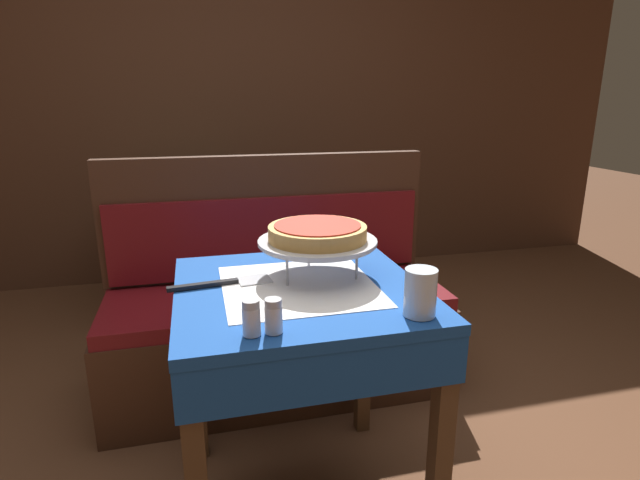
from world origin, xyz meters
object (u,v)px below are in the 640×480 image
Objects in this scene: booth_bench at (277,323)px; salt_shaker at (251,318)px; deep_dish_pizza at (317,232)px; water_glass_near at (420,292)px; condiment_caddy at (175,181)px; dining_table_rear at (183,204)px; pepper_shaker at (273,316)px; dining_table_front at (299,320)px; pizza_server at (223,283)px; pizza_pan_stand at (318,243)px.

salt_shaker is (-0.21, -0.98, 0.48)m from booth_bench.
booth_bench reaches higher than deep_dish_pizza.
condiment_caddy reaches higher than water_glass_near.
pepper_shaker is (0.23, -2.00, 0.14)m from dining_table_rear.
dining_table_rear is at bearing 101.30° from dining_table_front.
dining_table_front is at bearing -16.15° from pizza_server.
dining_table_rear is at bearing 106.46° from water_glass_near.
pizza_pan_stand reaches higher than dining_table_front.
condiment_caddy is (-0.38, 1.70, 0.15)m from dining_table_front.
water_glass_near reaches higher than pizza_server.
dining_table_front is 0.40m from water_glass_near.
deep_dish_pizza is (0.03, -0.64, 0.58)m from booth_bench.
booth_bench reaches higher than salt_shaker.
pizza_server is (-0.28, -0.01, -0.13)m from deep_dish_pizza.
water_glass_near is at bearing -72.43° from condiment_caddy.
dining_table_front is 2.59× the size of deep_dish_pizza.
condiment_caddy reaches higher than pizza_pan_stand.
deep_dish_pizza is 0.97× the size of pizza_server.
pizza_pan_stand is at bearing 61.35° from pepper_shaker.
water_glass_near reaches higher than dining_table_rear.
salt_shaker is at bearing -121.15° from dining_table_front.
dining_table_rear is (-0.35, 1.73, 0.01)m from dining_table_front.
deep_dish_pizza is 3.46× the size of salt_shaker.
pepper_shaker is at bearing -112.88° from dining_table_front.
water_glass_near is (0.45, -0.33, 0.05)m from pizza_server.
pepper_shaker is at bearing -179.05° from water_glass_near.
deep_dish_pizza is 0.38m from water_glass_near.
dining_table_front is 0.24m from pizza_server.
deep_dish_pizza is at bearing -87.53° from booth_bench.
pizza_server is 3.56× the size of salt_shaker.
water_glass_near is (0.20, -0.97, 0.50)m from booth_bench.
pizza_pan_stand reaches higher than salt_shaker.
deep_dish_pizza reaches higher than pizza_server.
pepper_shaker is at bearing -74.46° from pizza_server.
pepper_shaker is at bearing -82.37° from condiment_caddy.
booth_bench is at bearing 80.77° from pepper_shaker.
dining_table_front is at bearing -93.56° from booth_bench.
pepper_shaker is (0.09, -0.33, 0.04)m from pizza_server.
booth_bench is 12.31× the size of water_glass_near.
pepper_shaker is at bearing -83.41° from dining_table_rear.
dining_table_rear is 9.07× the size of salt_shaker.
pizza_pan_stand is (0.42, -1.66, 0.20)m from dining_table_rear.
dining_table_front is at bearing -78.70° from dining_table_rear.
deep_dish_pizza reaches higher than salt_shaker.
booth_bench is at bearing 77.96° from salt_shaker.
condiment_caddy is (-0.26, 1.98, 0.01)m from pepper_shaker.
booth_bench is 17.42× the size of salt_shaker.
pepper_shaker is (0.05, 0.00, -0.00)m from salt_shaker.
deep_dish_pizza is 0.42m from salt_shaker.
dining_table_rear is 9.36× the size of pepper_shaker.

